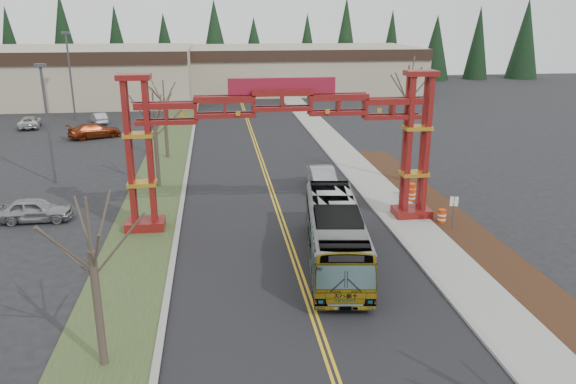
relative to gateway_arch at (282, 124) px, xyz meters
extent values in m
cube|color=black|center=(0.00, 7.00, -5.97)|extent=(12.00, 110.00, 0.02)
cube|color=gold|center=(-0.12, 7.00, -5.96)|extent=(0.12, 100.00, 0.01)
cube|color=gold|center=(0.12, 7.00, -5.96)|extent=(0.12, 100.00, 0.01)
cube|color=gray|center=(6.15, 7.00, -5.91)|extent=(0.30, 110.00, 0.15)
cube|color=gray|center=(7.60, 7.00, -5.91)|extent=(2.60, 110.00, 0.14)
cube|color=black|center=(10.20, -8.00, -5.92)|extent=(2.60, 50.00, 0.12)
cube|color=#314120|center=(-8.00, 7.00, -5.94)|extent=(4.00, 110.00, 0.08)
cube|color=gray|center=(-6.15, 7.00, -5.91)|extent=(0.30, 110.00, 0.15)
cube|color=#5D0C0F|center=(-8.00, 0.00, -5.68)|extent=(2.20, 1.60, 0.60)
cube|color=#5D0C0F|center=(-8.55, -0.35, -1.38)|extent=(0.28, 0.28, 8.00)
cube|color=#5D0C0F|center=(-7.45, -0.35, -1.38)|extent=(0.28, 0.28, 8.00)
cube|color=#5D0C0F|center=(-8.55, 0.35, -1.38)|extent=(0.28, 0.28, 8.00)
cube|color=#5D0C0F|center=(-7.45, 0.35, -1.38)|extent=(0.28, 0.28, 8.00)
cube|color=gold|center=(-8.00, 0.00, -3.18)|extent=(1.60, 1.10, 0.22)
cube|color=gold|center=(-8.00, 0.00, -0.38)|extent=(1.60, 1.10, 0.22)
cube|color=#5D0C0F|center=(-8.00, 0.00, 2.77)|extent=(1.80, 1.20, 0.30)
cube|color=#5D0C0F|center=(8.00, 0.00, -5.68)|extent=(2.20, 1.60, 0.60)
cube|color=#5D0C0F|center=(7.45, -0.35, -1.38)|extent=(0.28, 0.28, 8.00)
cube|color=#5D0C0F|center=(8.55, -0.35, -1.38)|extent=(0.28, 0.28, 8.00)
cube|color=#5D0C0F|center=(7.45, 0.35, -1.38)|extent=(0.28, 0.28, 8.00)
cube|color=#5D0C0F|center=(8.55, 0.35, -1.38)|extent=(0.28, 0.28, 8.00)
cube|color=gold|center=(8.00, 0.00, -3.18)|extent=(1.60, 1.10, 0.22)
cube|color=gold|center=(8.00, 0.00, -0.38)|extent=(1.60, 1.10, 0.22)
cube|color=#5D0C0F|center=(8.00, 0.00, 2.77)|extent=(1.80, 1.20, 0.30)
cube|color=#5D0C0F|center=(0.00, 0.00, 1.52)|extent=(16.00, 0.90, 1.00)
cube|color=#5D0C0F|center=(0.00, 0.00, 0.62)|extent=(16.00, 0.90, 0.60)
cube|color=maroon|center=(0.00, 0.00, 2.17)|extent=(6.00, 0.25, 0.90)
cube|color=tan|center=(-30.00, 54.00, -2.23)|extent=(46.00, 22.00, 7.50)
cube|color=tan|center=(10.00, 62.00, -2.48)|extent=(38.00, 20.00, 7.00)
cube|color=black|center=(10.00, 51.90, 0.22)|extent=(38.00, 0.40, 1.60)
cone|color=black|center=(-38.00, 74.00, 0.52)|extent=(5.60, 5.60, 13.00)
cylinder|color=#382D26|center=(-38.00, 74.00, -5.18)|extent=(0.80, 0.80, 1.60)
cone|color=black|center=(-29.50, 74.00, 0.52)|extent=(5.60, 5.60, 13.00)
cylinder|color=#382D26|center=(-29.50, 74.00, -5.18)|extent=(0.80, 0.80, 1.60)
cone|color=black|center=(-21.00, 74.00, 0.52)|extent=(5.60, 5.60, 13.00)
cylinder|color=#382D26|center=(-21.00, 74.00, -5.18)|extent=(0.80, 0.80, 1.60)
cone|color=black|center=(-12.50, 74.00, 0.52)|extent=(5.60, 5.60, 13.00)
cylinder|color=#382D26|center=(-12.50, 74.00, -5.18)|extent=(0.80, 0.80, 1.60)
cone|color=black|center=(-4.00, 74.00, 0.52)|extent=(5.60, 5.60, 13.00)
cylinder|color=#382D26|center=(-4.00, 74.00, -5.18)|extent=(0.80, 0.80, 1.60)
cone|color=black|center=(4.50, 74.00, 0.52)|extent=(5.60, 5.60, 13.00)
cylinder|color=#382D26|center=(4.50, 74.00, -5.18)|extent=(0.80, 0.80, 1.60)
cone|color=black|center=(13.00, 74.00, 0.52)|extent=(5.60, 5.60, 13.00)
cylinder|color=#382D26|center=(13.00, 74.00, -5.18)|extent=(0.80, 0.80, 1.60)
cone|color=black|center=(21.50, 74.00, 0.52)|extent=(5.60, 5.60, 13.00)
cylinder|color=#382D26|center=(21.50, 74.00, -5.18)|extent=(0.80, 0.80, 1.60)
cone|color=black|center=(30.00, 74.00, 0.52)|extent=(5.60, 5.60, 13.00)
cylinder|color=#382D26|center=(30.00, 74.00, -5.18)|extent=(0.80, 0.80, 1.60)
cone|color=black|center=(38.50, 74.00, 0.52)|extent=(5.60, 5.60, 13.00)
cylinder|color=#382D26|center=(38.50, 74.00, -5.18)|extent=(0.80, 0.80, 1.60)
cone|color=black|center=(47.00, 74.00, 0.52)|extent=(5.60, 5.60, 13.00)
cylinder|color=#382D26|center=(47.00, 74.00, -5.18)|extent=(0.80, 0.80, 1.60)
cone|color=black|center=(55.50, 74.00, 0.52)|extent=(5.60, 5.60, 13.00)
cylinder|color=#382D26|center=(55.50, 74.00, -5.18)|extent=(0.80, 0.80, 1.60)
imported|color=#B6BABE|center=(1.94, -5.89, -4.47)|extent=(3.90, 11.07, 3.02)
imported|color=#A5A8AD|center=(3.63, 6.32, -5.18)|extent=(1.78, 4.87, 1.60)
imported|color=#929598|center=(-14.73, 2.28, -5.25)|extent=(4.32, 1.78, 1.47)
imported|color=maroon|center=(-15.93, 26.70, -5.23)|extent=(5.56, 4.01, 1.50)
imported|color=silver|center=(-16.96, 34.86, -5.37)|extent=(2.54, 3.95, 1.23)
imported|color=silver|center=(-24.09, 33.19, -5.35)|extent=(2.91, 4.89, 1.27)
cylinder|color=#382D26|center=(-8.00, -13.33, -3.78)|extent=(0.29, 0.29, 4.41)
cylinder|color=#382D26|center=(-8.00, -13.33, -0.68)|extent=(0.11, 0.11, 1.98)
cylinder|color=#382D26|center=(-8.00, 8.70, -3.57)|extent=(0.30, 0.30, 4.82)
cylinder|color=#382D26|center=(-8.00, 8.70, -0.22)|extent=(0.11, 0.11, 2.08)
cylinder|color=#382D26|center=(-8.00, 17.28, -3.59)|extent=(0.30, 0.30, 4.79)
cylinder|color=#382D26|center=(-8.00, 17.28, -0.27)|extent=(0.11, 0.11, 2.03)
cylinder|color=#382D26|center=(10.00, 7.79, -2.82)|extent=(0.33, 0.33, 6.33)
cylinder|color=#382D26|center=(10.00, 7.79, 1.39)|extent=(0.13, 0.13, 2.30)
cylinder|color=#3F3F44|center=(-15.74, 10.64, -1.75)|extent=(0.19, 0.19, 8.47)
cube|color=#3F3F44|center=(-15.74, 10.64, 2.58)|extent=(0.75, 0.38, 0.24)
cylinder|color=#3F3F44|center=(-20.16, 37.16, -1.04)|extent=(0.22, 0.22, 9.88)
cube|color=#3F3F44|center=(-20.16, 37.16, 4.01)|extent=(0.88, 0.44, 0.27)
cylinder|color=#3F3F44|center=(9.59, -2.41, -4.96)|extent=(0.06, 0.06, 2.04)
cube|color=white|center=(9.59, -2.41, -4.22)|extent=(0.46, 0.17, 0.56)
cylinder|color=red|center=(9.40, -1.34, -5.53)|extent=(0.47, 0.47, 0.91)
cylinder|color=white|center=(9.40, -1.34, -5.39)|extent=(0.49, 0.49, 0.11)
cylinder|color=white|center=(9.40, -1.34, -5.66)|extent=(0.49, 0.49, 0.11)
cylinder|color=red|center=(9.00, 2.82, -5.53)|extent=(0.47, 0.47, 0.90)
cylinder|color=white|center=(9.00, 2.82, -5.40)|extent=(0.49, 0.49, 0.11)
cylinder|color=white|center=(9.00, 2.82, -5.67)|extent=(0.49, 0.49, 0.11)
cylinder|color=red|center=(9.23, 3.56, -5.45)|extent=(0.56, 0.56, 1.07)
cylinder|color=white|center=(9.23, 3.56, -5.29)|extent=(0.58, 0.58, 0.13)
cylinder|color=white|center=(9.23, 3.56, -5.61)|extent=(0.58, 0.58, 0.13)
camera|label=1|loc=(-3.72, -31.25, 5.93)|focal=35.00mm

